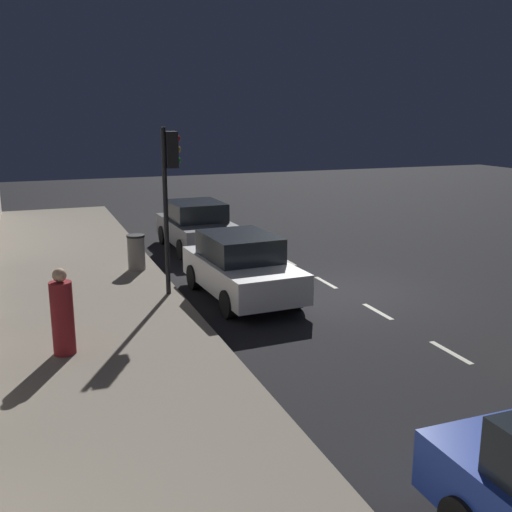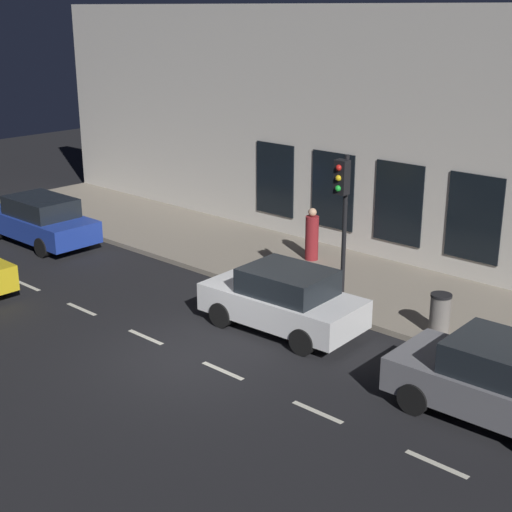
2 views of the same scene
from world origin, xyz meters
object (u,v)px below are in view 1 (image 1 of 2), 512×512
at_px(parked_car_2, 197,226).
at_px(parked_car_0, 241,267).
at_px(pedestrian_0, 62,315).
at_px(traffic_light, 170,174).
at_px(trash_bin, 136,252).

bearing_deg(parked_car_2, parked_car_0, 84.00).
distance_m(parked_car_0, pedestrian_0, 5.03).
bearing_deg(parked_car_0, traffic_light, -20.15).
distance_m(parked_car_0, trash_bin, 3.71).
bearing_deg(traffic_light, parked_car_2, -111.40).
distance_m(pedestrian_0, trash_bin, 6.10).
bearing_deg(parked_car_2, trash_bin, 44.67).
relative_size(parked_car_0, pedestrian_0, 2.51).
bearing_deg(parked_car_0, trash_bin, -59.61).
bearing_deg(pedestrian_0, parked_car_0, -148.53).
height_order(traffic_light, parked_car_0, traffic_light).
relative_size(parked_car_2, trash_bin, 3.99).
height_order(pedestrian_0, trash_bin, pedestrian_0).
distance_m(traffic_light, trash_bin, 3.57).
bearing_deg(trash_bin, pedestrian_0, 67.83).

